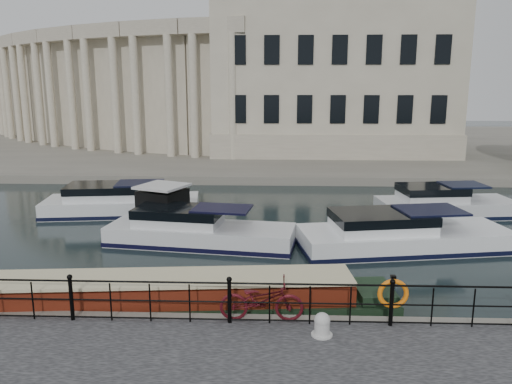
% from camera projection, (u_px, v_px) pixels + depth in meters
% --- Properties ---
extents(ground_plane, '(160.00, 160.00, 0.00)m').
position_uv_depth(ground_plane, '(237.00, 304.00, 14.85)').
color(ground_plane, black).
rests_on(ground_plane, ground).
extents(far_bank, '(120.00, 42.00, 0.55)m').
position_uv_depth(far_bank, '(265.00, 144.00, 52.89)').
color(far_bank, '#6B665B').
rests_on(far_bank, ground_plane).
extents(railing, '(24.14, 0.14, 1.22)m').
position_uv_depth(railing, '(229.00, 298.00, 12.40)').
color(railing, black).
rests_on(railing, near_quay).
extents(civic_building, '(53.55, 31.84, 16.85)m').
position_uv_depth(civic_building, '(253.00, 78.00, 47.32)').
color(civic_building, '#ADA38C').
rests_on(civic_building, far_bank).
extents(bicycle, '(2.12, 0.76, 1.11)m').
position_uv_depth(bicycle, '(261.00, 300.00, 12.53)').
color(bicycle, '#4A0D14').
rests_on(bicycle, near_quay).
extents(mooring_bollard, '(0.51, 0.51, 0.58)m').
position_uv_depth(mooring_bollard, '(322.00, 325.00, 11.83)').
color(mooring_bollard, '#B6B5B1').
rests_on(mooring_bollard, near_quay).
extents(life_ring_post, '(0.77, 0.20, 1.25)m').
position_uv_depth(life_ring_post, '(393.00, 294.00, 12.30)').
color(life_ring_post, black).
rests_on(life_ring_post, near_quay).
extents(narrowboat, '(12.88, 2.83, 1.48)m').
position_uv_depth(narrowboat, '(170.00, 304.00, 14.01)').
color(narrowboat, black).
rests_on(narrowboat, ground_plane).
extents(harbour_hut, '(3.22, 2.99, 2.16)m').
position_uv_depth(harbour_hut, '(163.00, 210.00, 22.12)').
color(harbour_hut, '#6B665B').
rests_on(harbour_hut, ground_plane).
extents(cabin_cruisers, '(23.78, 9.12, 1.99)m').
position_uv_depth(cabin_cruisers, '(286.00, 221.00, 22.49)').
color(cabin_cruisers, silver).
rests_on(cabin_cruisers, ground_plane).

